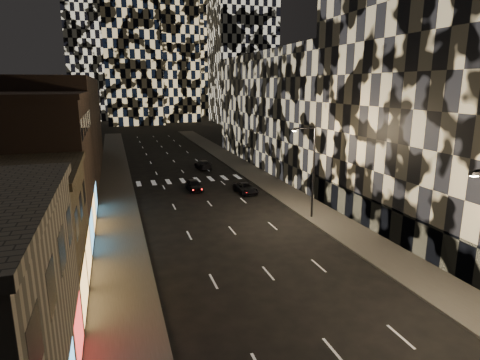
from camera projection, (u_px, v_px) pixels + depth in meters
sidewalk_left at (115, 185)px, 53.30m from camera, size 4.00×120.00×0.15m
sidewalk_right at (257, 175)px, 59.18m from camera, size 4.00×120.00×0.15m
curb_left at (132, 184)px, 53.92m from camera, size 0.20×120.00×0.15m
curb_right at (243, 176)px, 58.56m from camera, size 0.20×120.00×0.15m
retail_brown at (28, 168)px, 34.57m from camera, size 10.00×15.00×12.00m
retail_filler_left at (62, 127)px, 58.92m from camera, size 10.00×40.00×14.00m
midrise_right at (459, 108)px, 35.94m from camera, size 16.00×25.00×22.00m
midrise_base at (378, 217)px, 35.87m from camera, size 0.60×25.00×3.00m
midrise_filler_right at (299, 110)px, 66.55m from camera, size 16.00×40.00×18.00m
streetlight_far at (311, 166)px, 38.92m from camera, size 2.55×0.25×9.00m
car_dark_midlane at (194, 185)px, 50.55m from camera, size 1.79×4.17×1.40m
car_dark_oncoming at (203, 164)px, 63.81m from camera, size 2.03×4.84×1.40m
car_dark_rightlane at (246, 188)px, 49.39m from camera, size 2.32×4.56×1.23m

